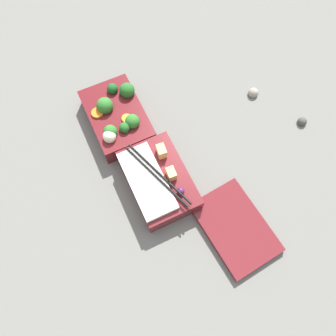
% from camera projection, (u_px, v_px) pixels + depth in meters
% --- Properties ---
extents(ground_plane, '(3.00, 3.00, 0.00)m').
position_uv_depth(ground_plane, '(139.00, 150.00, 0.82)').
color(ground_plane, slate).
extents(bento_tray_vegetable, '(0.20, 0.13, 0.08)m').
position_uv_depth(bento_tray_vegetable, '(117.00, 117.00, 0.82)').
color(bento_tray_vegetable, maroon).
rests_on(bento_tray_vegetable, ground_plane).
extents(bento_tray_rice, '(0.20, 0.13, 0.08)m').
position_uv_depth(bento_tray_rice, '(158.00, 180.00, 0.76)').
color(bento_tray_rice, maroon).
rests_on(bento_tray_rice, ground_plane).
extents(bento_lid, '(0.20, 0.15, 0.02)m').
position_uv_depth(bento_lid, '(235.00, 227.00, 0.74)').
color(bento_lid, maroon).
rests_on(bento_lid, ground_plane).
extents(pebble_0, '(0.03, 0.03, 0.03)m').
position_uv_depth(pebble_0, '(253.00, 93.00, 0.88)').
color(pebble_0, gray).
rests_on(pebble_0, ground_plane).
extents(pebble_1, '(0.02, 0.02, 0.02)m').
position_uv_depth(pebble_1, '(302.00, 122.00, 0.85)').
color(pebble_1, '#474442').
rests_on(pebble_1, ground_plane).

